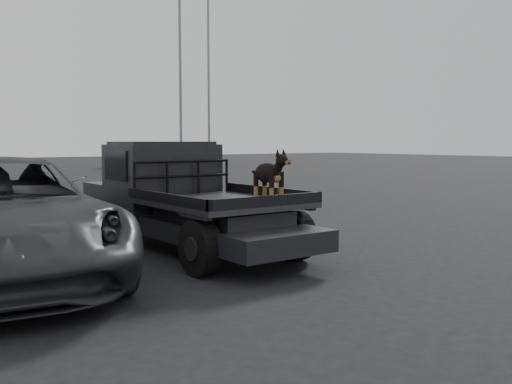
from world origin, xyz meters
TOP-DOWN VIEW (x-y plane):
  - ground at (0.00, 0.00)m, footprint 120.00×120.00m
  - flatbed_ute at (-0.63, 1.70)m, footprint 2.00×5.40m
  - ute_cab at (-0.63, 2.65)m, footprint 1.72×1.30m
  - headache_rack at (-0.63, 1.90)m, footprint 1.80×0.08m
  - dog at (-0.29, 0.00)m, footprint 0.32×0.60m
  - distant_car_b at (10.74, 29.13)m, footprint 2.12×4.71m
  - floodlight_mid at (13.16, 26.53)m, footprint 1.08×0.28m
  - floodlight_far at (18.67, 31.88)m, footprint 1.08×0.28m

SIDE VIEW (x-z plane):
  - ground at x=0.00m, z-range 0.00..0.00m
  - flatbed_ute at x=-0.63m, z-range 0.00..0.92m
  - distant_car_b at x=10.74m, z-range 0.00..1.34m
  - headache_rack at x=-0.63m, z-range 0.92..1.47m
  - dog at x=-0.29m, z-range 0.92..1.66m
  - ute_cab at x=-0.63m, z-range 0.92..1.80m
  - floodlight_mid at x=13.16m, z-range 0.59..12.71m
  - floodlight_far at x=18.67m, z-range 0.60..14.86m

